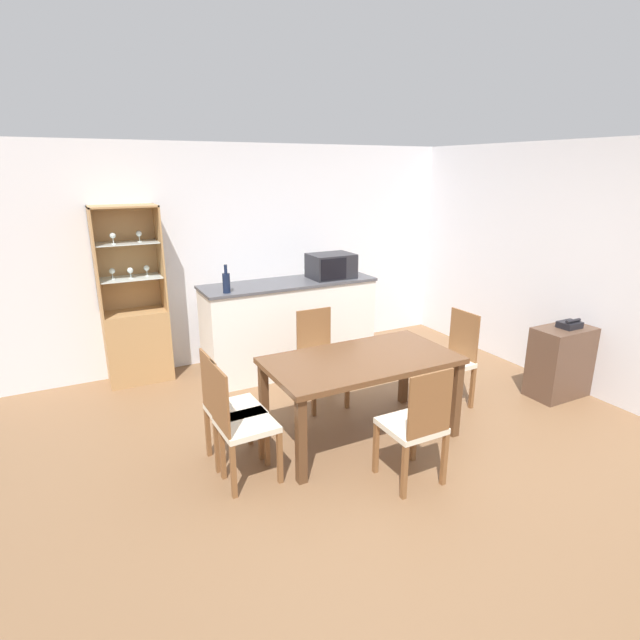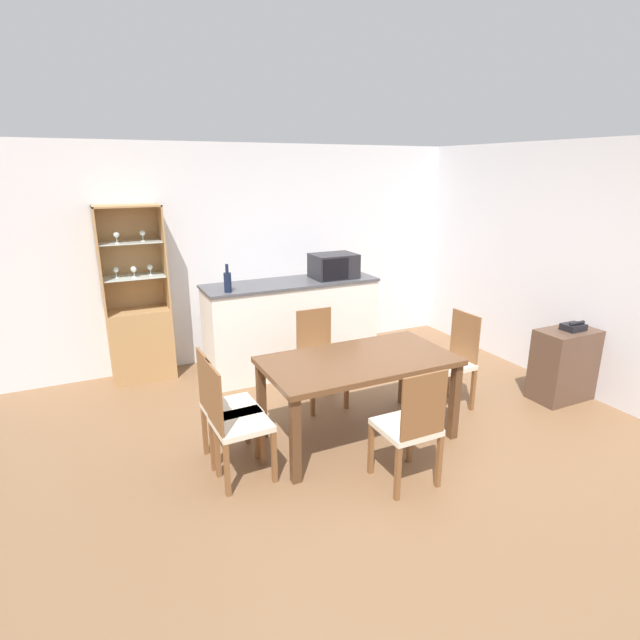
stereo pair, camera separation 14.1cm
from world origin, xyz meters
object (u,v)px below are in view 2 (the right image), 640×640
at_px(dining_chair_side_right_far, 452,361).
at_px(side_cabinet, 564,365).
at_px(dining_chair_head_far, 320,359).
at_px(wine_bottle, 228,281).
at_px(dining_table, 358,368).
at_px(dining_chair_side_left_near, 235,422).
at_px(dining_chair_side_left_far, 225,408).
at_px(microwave, 334,266).
at_px(display_cabinet, 140,330).
at_px(telephone, 574,327).
at_px(dining_chair_head_near, 410,427).

bearing_deg(dining_chair_side_right_far, side_cabinet, -109.35).
height_order(dining_chair_head_far, wine_bottle, wine_bottle).
height_order(dining_table, dining_chair_side_left_near, dining_chair_side_left_near).
height_order(dining_chair_side_left_far, microwave, microwave).
relative_size(dining_chair_side_right_far, side_cabinet, 1.29).
height_order(dining_chair_side_left_near, side_cabinet, dining_chair_side_left_near).
bearing_deg(dining_chair_side_left_near, side_cabinet, 86.34).
xyz_separation_m(dining_chair_side_left_near, dining_chair_head_far, (1.13, 0.89, 0.00)).
bearing_deg(wine_bottle, dining_chair_side_left_near, -105.12).
bearing_deg(side_cabinet, wine_bottle, 149.50).
bearing_deg(dining_table, dining_chair_side_right_far, 6.68).
bearing_deg(side_cabinet, dining_table, 174.15).
distance_m(display_cabinet, dining_chair_head_far, 2.09).
bearing_deg(telephone, display_cabinet, 147.48).
xyz_separation_m(wine_bottle, telephone, (2.99, -1.75, -0.39)).
bearing_deg(wine_bottle, dining_chair_head_far, -47.71).
height_order(microwave, telephone, microwave).
height_order(dining_chair_side_left_far, telephone, dining_chair_side_left_far).
bearing_deg(dining_chair_side_right_far, dining_chair_side_left_near, 95.02).
distance_m(dining_chair_side_right_far, dining_chair_side_left_near, 2.26).
relative_size(wine_bottle, telephone, 1.35).
height_order(dining_table, telephone, telephone).
height_order(dining_chair_side_right_far, dining_chair_head_near, same).
bearing_deg(dining_chair_head_far, dining_chair_side_left_far, 30.19).
bearing_deg(wine_bottle, dining_chair_head_near, -73.19).
bearing_deg(dining_chair_head_far, display_cabinet, -42.27).
bearing_deg(dining_chair_side_left_near, display_cabinet, -172.42).
height_order(dining_table, dining_chair_head_far, dining_chair_head_far).
relative_size(dining_chair_head_near, telephone, 4.40).
height_order(dining_chair_head_far, telephone, dining_chair_head_far).
xyz_separation_m(dining_chair_side_right_far, telephone, (1.18, -0.38, 0.30)).
height_order(dining_chair_side_left_far, wine_bottle, wine_bottle).
bearing_deg(wine_bottle, dining_chair_side_left_far, -107.82).
relative_size(display_cabinet, dining_chair_side_left_near, 2.03).
distance_m(display_cabinet, wine_bottle, 1.23).
distance_m(display_cabinet, dining_chair_side_left_near, 2.35).
relative_size(dining_chair_head_far, side_cabinet, 1.29).
relative_size(display_cabinet, telephone, 8.93).
height_order(dining_table, wine_bottle, wine_bottle).
bearing_deg(dining_chair_head_near, dining_table, 90.08).
bearing_deg(dining_chair_head_near, dining_chair_side_left_far, 141.98).
xyz_separation_m(dining_chair_side_right_far, dining_chair_head_near, (-1.12, -0.89, 0.00)).
height_order(dining_chair_side_left_near, microwave, microwave).
distance_m(dining_chair_side_left_near, side_cabinet, 3.39).
bearing_deg(microwave, dining_table, -110.27).
xyz_separation_m(dining_chair_side_left_far, telephone, (3.43, -0.38, 0.30)).
relative_size(dining_chair_side_right_far, telephone, 4.40).
distance_m(dining_chair_head_far, microwave, 1.31).
xyz_separation_m(microwave, side_cabinet, (1.65, -1.89, -0.82)).
height_order(dining_chair_side_left_far, side_cabinet, dining_chair_side_left_far).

